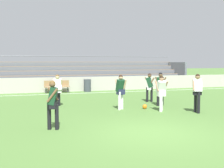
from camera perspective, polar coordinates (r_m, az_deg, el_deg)
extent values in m
plane|color=#517A38|center=(9.05, 8.12, -9.83)|extent=(160.00, 160.00, 0.00)
cube|color=white|center=(20.13, -6.64, -1.90)|extent=(44.00, 0.12, 0.01)
cube|color=#BCB7AD|center=(21.49, -7.40, -0.04)|extent=(48.00, 0.16, 1.10)
cube|color=#897051|center=(22.41, -10.69, -0.35)|extent=(22.92, 0.36, 0.08)
cube|color=slate|center=(22.23, -10.62, -0.87)|extent=(22.92, 0.04, 0.37)
cube|color=#897051|center=(23.00, -10.90, 0.70)|extent=(22.92, 0.36, 0.08)
cube|color=slate|center=(22.82, -10.83, 0.20)|extent=(22.92, 0.04, 0.37)
cube|color=#897051|center=(23.60, -11.10, 1.70)|extent=(22.92, 0.36, 0.08)
cube|color=slate|center=(23.41, -11.03, 1.22)|extent=(22.92, 0.04, 0.37)
cube|color=#897051|center=(24.21, -11.28, 2.64)|extent=(22.92, 0.36, 0.08)
cube|color=slate|center=(24.01, -11.22, 2.19)|extent=(22.92, 0.04, 0.37)
cube|color=#897051|center=(24.82, -11.46, 3.54)|extent=(22.92, 0.36, 0.08)
cube|color=slate|center=(24.62, -11.40, 3.10)|extent=(22.92, 0.04, 0.37)
cube|color=#897051|center=(25.44, -11.63, 4.40)|extent=(22.92, 0.36, 0.08)
cube|color=slate|center=(25.24, -11.57, 3.98)|extent=(22.92, 0.04, 0.37)
cube|color=slate|center=(27.62, 12.94, 2.06)|extent=(0.20, 3.49, 2.24)
cylinder|color=slate|center=(25.69, -11.71, 5.63)|extent=(22.92, 0.06, 0.06)
cube|color=#99754C|center=(20.58, -11.22, -0.57)|extent=(1.80, 0.40, 0.06)
cube|color=#99754C|center=(20.74, -11.29, 0.16)|extent=(1.80, 0.05, 0.40)
cylinder|color=#47474C|center=(20.53, -13.37, -1.25)|extent=(0.07, 0.07, 0.45)
cylinder|color=#47474C|center=(20.70, -9.07, -1.13)|extent=(0.07, 0.07, 0.45)
cylinder|color=#3D424C|center=(21.20, -5.07, -0.30)|extent=(0.54, 0.54, 0.94)
cylinder|color=white|center=(13.25, 2.06, -3.34)|extent=(0.13, 0.13, 0.86)
cylinder|color=white|center=(13.03, 1.53, -3.47)|extent=(0.13, 0.13, 0.86)
cube|color=#232847|center=(13.09, 1.80, -1.63)|extent=(0.40, 0.29, 0.24)
cube|color=#194228|center=(13.07, 1.80, -0.33)|extent=(0.44, 0.42, 0.60)
cylinder|color=#D6A884|center=(13.02, 2.63, -0.18)|extent=(0.13, 0.27, 0.51)
cylinder|color=#D6A884|center=(13.11, 0.98, -0.14)|extent=(0.13, 0.27, 0.51)
sphere|color=#D6A884|center=(13.04, 1.81, 1.36)|extent=(0.21, 0.21, 0.21)
sphere|color=black|center=(13.04, 1.81, 1.45)|extent=(0.20, 0.20, 0.20)
cylinder|color=white|center=(13.02, 10.12, -3.61)|extent=(0.13, 0.13, 0.83)
cylinder|color=white|center=(12.75, 9.98, -3.78)|extent=(0.13, 0.13, 0.83)
cube|color=white|center=(12.83, 10.08, -1.95)|extent=(0.36, 0.22, 0.24)
cube|color=white|center=(12.80, 10.09, -0.61)|extent=(0.39, 0.40, 0.60)
cylinder|color=#A87A5B|center=(12.81, 10.98, -0.45)|extent=(0.08, 0.34, 0.48)
cylinder|color=#A87A5B|center=(12.79, 9.21, -0.44)|extent=(0.08, 0.34, 0.48)
sphere|color=#A87A5B|center=(12.77, 10.12, 1.11)|extent=(0.21, 0.21, 0.21)
sphere|color=black|center=(12.77, 10.12, 1.20)|extent=(0.20, 0.20, 0.20)
cylinder|color=black|center=(14.41, 9.41, -2.64)|extent=(0.13, 0.13, 0.92)
cylinder|color=black|center=(14.67, 10.31, -2.53)|extent=(0.13, 0.13, 0.92)
cube|color=black|center=(14.49, 9.89, -0.85)|extent=(0.41, 0.41, 0.24)
cube|color=#194228|center=(14.46, 9.90, 0.33)|extent=(0.48, 0.48, 0.59)
cylinder|color=brown|center=(14.61, 9.33, 0.53)|extent=(0.27, 0.28, 0.49)
cylinder|color=brown|center=(14.31, 10.49, 0.43)|extent=(0.27, 0.28, 0.49)
sphere|color=brown|center=(14.44, 9.92, 1.86)|extent=(0.21, 0.21, 0.21)
sphere|color=black|center=(14.44, 9.93, 1.94)|extent=(0.20, 0.20, 0.20)
cylinder|color=black|center=(15.75, 7.24, -2.18)|extent=(0.13, 0.13, 0.83)
cylinder|color=black|center=(15.87, 8.12, -2.14)|extent=(0.13, 0.13, 0.83)
cube|color=white|center=(15.77, 7.69, -0.74)|extent=(0.38, 0.42, 0.24)
cube|color=#194228|center=(15.75, 7.70, 0.34)|extent=(0.54, 0.53, 0.60)
cylinder|color=brown|center=(15.90, 7.29, 0.53)|extent=(0.31, 0.24, 0.49)
cylinder|color=brown|center=(15.58, 8.13, 0.44)|extent=(0.31, 0.24, 0.49)
sphere|color=brown|center=(15.72, 7.72, 1.74)|extent=(0.21, 0.21, 0.21)
sphere|color=black|center=(15.72, 7.72, 1.82)|extent=(0.20, 0.20, 0.20)
cylinder|color=black|center=(14.25, -11.33, -2.93)|extent=(0.13, 0.13, 0.83)
cylinder|color=black|center=(14.50, -10.81, -2.80)|extent=(0.13, 0.13, 0.83)
cube|color=white|center=(14.33, -11.09, -1.30)|extent=(0.37, 0.23, 0.24)
cube|color=white|center=(14.30, -11.11, -0.11)|extent=(0.39, 0.38, 0.60)
cylinder|color=beige|center=(14.37, -11.86, 0.06)|extent=(0.09, 0.28, 0.51)
cylinder|color=beige|center=(14.23, -10.36, 0.04)|extent=(0.09, 0.28, 0.51)
sphere|color=beige|center=(14.28, -11.13, 1.43)|extent=(0.21, 0.21, 0.21)
sphere|color=brown|center=(14.28, -11.13, 1.52)|extent=(0.20, 0.20, 0.20)
cylinder|color=black|center=(12.72, 17.34, -3.69)|extent=(0.13, 0.13, 0.93)
cylinder|color=black|center=(12.97, 16.74, -3.53)|extent=(0.13, 0.13, 0.93)
cube|color=black|center=(12.79, 17.08, -1.63)|extent=(0.42, 0.36, 0.24)
cube|color=white|center=(12.76, 17.11, -0.29)|extent=(0.50, 0.49, 0.60)
cylinder|color=#A87A5B|center=(12.64, 16.40, -0.15)|extent=(0.19, 0.28, 0.51)
cylinder|color=#A87A5B|center=(12.88, 17.82, -0.10)|extent=(0.19, 0.28, 0.51)
sphere|color=#A87A5B|center=(12.74, 17.15, 1.43)|extent=(0.21, 0.21, 0.21)
sphere|color=black|center=(12.74, 17.15, 1.53)|extent=(0.20, 0.20, 0.20)
cylinder|color=black|center=(9.43, -11.26, -6.65)|extent=(0.13, 0.13, 0.85)
cylinder|color=black|center=(9.51, -12.75, -6.59)|extent=(0.13, 0.13, 0.85)
cube|color=black|center=(9.40, -12.05, -4.21)|extent=(0.29, 0.40, 0.24)
cube|color=#194228|center=(9.36, -12.08, -2.39)|extent=(0.40, 0.44, 0.59)
cylinder|color=brown|center=(9.16, -12.15, -2.30)|extent=(0.39, 0.16, 0.46)
cylinder|color=brown|center=(9.55, -12.01, -2.02)|extent=(0.39, 0.16, 0.46)
sphere|color=brown|center=(9.32, -12.12, -0.04)|extent=(0.21, 0.21, 0.21)
sphere|color=brown|center=(9.32, -12.12, 0.09)|extent=(0.20, 0.20, 0.20)
sphere|color=orange|center=(13.45, 6.73, -4.63)|extent=(0.22, 0.22, 0.22)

